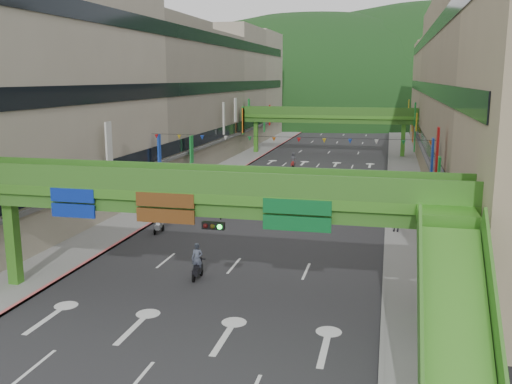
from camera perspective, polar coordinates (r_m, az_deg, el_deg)
The scene contains 23 objects.
ground at distance 25.10m, azimuth -9.77°, elevation -15.94°, with size 320.00×320.00×0.00m, color black.
road_slab at distance 71.93m, azimuth 5.82°, elevation 2.18°, with size 18.00×140.00×0.02m, color #28282B.
sidewalk_left at distance 74.10m, azimuth -2.65°, elevation 2.55°, with size 4.00×140.00×0.15m, color gray.
sidewalk_right at distance 71.39m, azimuth 14.61°, elevation 1.85°, with size 4.00×140.00×0.15m, color gray.
curb_left at distance 73.61m, azimuth -1.23°, elevation 2.51°, with size 0.20×140.00×0.18m, color #CC5959.
curb_right at distance 71.35m, azimuth 13.08°, elevation 1.93°, with size 0.20×140.00×0.18m, color gray.
building_row_left at distance 75.80m, azimuth -8.58°, elevation 9.76°, with size 12.80×95.00×19.00m.
building_row_right at distance 71.17m, azimuth 21.46°, elevation 9.01°, with size 12.80×95.00×19.00m.
overpass_near at distance 27.76m, azimuth -4.06°, elevation -1.64°, with size 28.00×12.27×7.10m.
overpass_far at distance 86.13m, azimuth 7.19°, elevation 7.27°, with size 28.00×2.20×7.10m.
hill_left at distance 182.39m, azimuth 5.62°, elevation 7.74°, with size 168.00×140.00×112.00m, color #1C4419.
hill_right at distance 201.41m, azimuth 17.86°, elevation 7.59°, with size 208.00×176.00×128.00m, color #1C4419.
bunting_string at distance 51.53m, azimuth 3.05°, elevation 5.25°, with size 26.00×0.36×0.47m.
scooter_rider_near at distance 33.20m, azimuth -5.89°, elevation -7.01°, with size 0.69×1.60×2.14m.
scooter_rider_mid at distance 54.97m, azimuth 7.37°, elevation 0.36°, with size 0.85×1.60×2.00m.
scooter_rider_left at distance 43.20m, azimuth -9.71°, elevation -2.78°, with size 1.02×1.59×2.01m.
scooter_rider_far at distance 73.51m, azimuth 3.74°, elevation 3.19°, with size 0.83×1.60×1.99m.
parked_scooter_row at distance 51.61m, azimuth 12.65°, elevation -1.12°, with size 1.60×7.15×1.08m.
car_silver at distance 64.84m, azimuth -1.31°, elevation 1.81°, with size 1.41×4.05×1.33m, color #B3B1B8.
car_yellow at distance 63.05m, azimuth 7.17°, elevation 1.42°, with size 1.49×3.71×1.26m, color orange.
pedestrian_red at distance 51.60m, azimuth 16.44°, elevation -0.94°, with size 0.83×0.64×1.70m, color #9F070A.
pedestrian_dark at distance 43.86m, azimuth 13.84°, elevation -2.84°, with size 1.08×0.45×1.85m, color #22212A.
pedestrian_blue at distance 53.36m, azimuth 13.76°, elevation -0.35°, with size 0.83×0.54×1.79m, color #37415A.
Camera 1 is at (8.99, -20.44, 11.45)m, focal length 40.00 mm.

